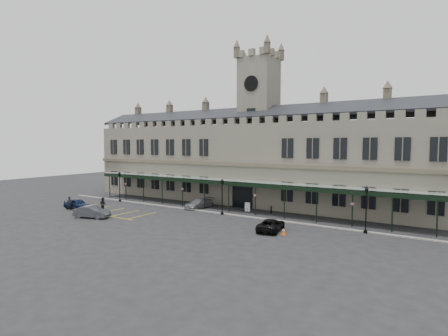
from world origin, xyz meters
The scene contains 22 objects.
ground centered at (0.00, 0.00, 0.00)m, with size 140.00×140.00×0.00m, color black.
station_building centered at (0.00, 15.91, 6.47)m, with size 60.00×10.36×17.30m.
clock_tower centered at (0.00, 16.00, 13.11)m, with size 5.60×5.60×24.80m.
canopy centered at (0.00, 7.46, 2.40)m, with size 50.00×4.10×4.30m.
kerb centered at (0.00, 5.50, 0.06)m, with size 60.00×0.40×0.12m, color gray.
parking_markings centered at (-14.00, -1.50, 0.00)m, with size 16.00×6.00×0.01m, color gold, non-canonical shape.
tree_behind_left centered at (-22.00, 25.00, 12.81)m, with size 6.00×6.00×16.00m.
tree_behind_mid centered at (8.00, 25.00, 12.81)m, with size 6.00×6.00×16.00m.
tree_behind_right centered at (24.00, 25.00, 12.81)m, with size 6.00×6.00×16.00m.
lamp_post_left centered at (-19.05, 5.07, 2.84)m, with size 0.45×0.45×4.79m.
lamp_post_mid centered at (0.23, 5.17, 2.78)m, with size 0.44×0.44×4.68m.
lamp_post_right centered at (17.80, 5.10, 2.91)m, with size 0.46×0.46×4.91m.
traffic_cone centered at (10.93, 0.00, 0.34)m, with size 0.44×0.44×0.70m.
sign_board centered at (2.03, 8.73, 0.60)m, with size 0.72×0.20×1.24m.
bollard_left centered at (-0.95, 9.96, 0.43)m, with size 0.15×0.15×0.86m, color black.
bollard_right centered at (5.29, 9.27, 0.49)m, with size 0.17×0.17×0.98m, color black.
car_left_a centered at (-18.89, -2.65, 0.75)m, with size 1.76×4.38×1.49m, color #0B1632.
car_left_b centered at (-12.28, -5.20, 0.74)m, with size 1.57×4.50×1.48m, color #3B3E43.
car_taxi centered at (-5.00, 7.20, 0.69)m, with size 1.92×4.72×1.37m, color gray.
car_van centered at (9.17, 0.79, 0.64)m, with size 2.13×4.62×1.28m, color black.
person_a centered at (-19.20, -3.61, 0.94)m, with size 0.68×0.45×1.87m, color black.
person_b centered at (-14.78, -1.57, 0.93)m, with size 0.91×0.71×1.87m, color black.
Camera 1 is at (24.42, -32.49, 9.19)m, focal length 28.00 mm.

